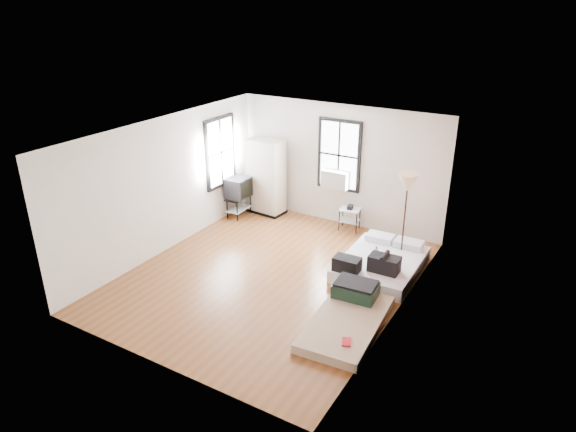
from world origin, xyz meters
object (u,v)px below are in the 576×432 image
Objects in this scene: tv_stand at (238,189)px; wardrobe at (266,177)px; mattress_main at (380,263)px; mattress_bare at (349,315)px; side_table at (350,213)px; floor_lamp at (407,187)px.

wardrobe is at bearing 50.39° from tv_stand.
mattress_bare is (0.17, -1.88, -0.04)m from mattress_main.
wardrobe is 3.04× the size of side_table.
mattress_bare is 4.98m from tv_stand.
tv_stand is at bearing -166.88° from side_table.
side_table is at bearing 130.78° from mattress_main.
side_table is (-1.48, 3.34, 0.27)m from mattress_bare.
mattress_bare is 4.99m from wardrobe.
floor_lamp is 1.90× the size of tv_stand.
floor_lamp reaches higher than wardrobe.
floor_lamp reaches higher than mattress_main.
wardrobe is at bearing -178.19° from side_table.
side_table is at bearing 6.22° from wardrobe.
wardrobe is at bearing 134.31° from mattress_bare.
mattress_main is at bearing -16.99° from wardrobe.
tv_stand reaches higher than side_table.
side_table is 0.33× the size of floor_lamp.
wardrobe reaches higher than mattress_bare.
wardrobe reaches higher than side_table.
floor_lamp is 4.28m from tv_stand.
wardrobe is 3.89m from floor_lamp.
tv_stand is (-2.65, -0.62, 0.30)m from side_table.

